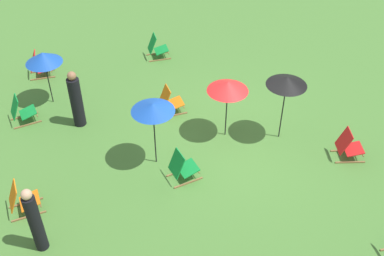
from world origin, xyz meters
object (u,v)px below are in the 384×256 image
at_px(deckchair_5, 22,200).
at_px(person_1, 76,100).
at_px(umbrella_3, 43,58).
at_px(deckchair_0, 182,167).
at_px(deckchair_1, 39,66).
at_px(umbrella_2, 287,81).
at_px(person_0, 35,221).
at_px(deckchair_7, 157,48).
at_px(deckchair_2, 348,146).
at_px(deckchair_9, 170,101).
at_px(deckchair_4, 21,111).
at_px(umbrella_1, 228,86).
at_px(umbrella_0, 153,108).

bearing_deg(deckchair_5, person_1, -35.01).
bearing_deg(umbrella_3, deckchair_0, -138.80).
relative_size(deckchair_1, umbrella_2, 0.44).
xyz_separation_m(deckchair_1, person_1, (-2.71, -1.29, 0.43)).
bearing_deg(person_0, deckchair_7, -122.66).
height_order(deckchair_5, umbrella_3, umbrella_3).
xyz_separation_m(deckchair_2, deckchair_9, (2.63, 4.18, 0.00)).
xyz_separation_m(deckchair_9, umbrella_3, (1.07, 3.36, 1.12)).
xyz_separation_m(deckchair_2, deckchair_5, (-0.52, 7.89, 0.00)).
xyz_separation_m(deckchair_2, deckchair_4, (2.85, 8.27, 0.00)).
distance_m(umbrella_1, person_0, 5.51).
height_order(deckchair_2, umbrella_0, umbrella_0).
height_order(deckchair_2, umbrella_3, umbrella_3).
xyz_separation_m(deckchair_5, umbrella_0, (1.14, -3.10, 1.33)).
distance_m(deckchair_0, deckchair_7, 5.80).
relative_size(deckchair_0, deckchair_7, 1.04).
distance_m(umbrella_2, person_1, 5.55).
distance_m(deckchair_2, deckchair_7, 7.12).
height_order(deckchair_9, person_0, person_0).
bearing_deg(umbrella_3, umbrella_1, -116.23).
distance_m(deckchair_7, umbrella_2, 5.61).
distance_m(deckchair_1, person_1, 3.03).
distance_m(deckchair_9, person_0, 5.34).
height_order(deckchair_0, umbrella_2, umbrella_2).
bearing_deg(person_0, deckchair_0, -163.74).
xyz_separation_m(deckchair_1, deckchair_7, (0.52, -3.77, 0.00)).
distance_m(deckchair_4, deckchair_9, 4.10).
bearing_deg(deckchair_0, umbrella_2, -85.24).
distance_m(umbrella_2, umbrella_3, 6.64).
relative_size(deckchair_0, person_1, 0.51).
bearing_deg(person_1, deckchair_0, -85.90).
distance_m(deckchair_4, umbrella_1, 5.74).
bearing_deg(deckchair_4, deckchair_5, 168.62).
bearing_deg(umbrella_1, umbrella_2, -102.87).
relative_size(deckchair_0, deckchair_5, 1.02).
distance_m(deckchair_0, deckchair_9, 2.71).
height_order(umbrella_0, umbrella_1, umbrella_0).
xyz_separation_m(deckchair_7, person_0, (-7.31, 3.19, 0.45)).
distance_m(person_0, person_1, 4.15).
bearing_deg(deckchair_9, deckchair_4, 76.56).
bearing_deg(deckchair_1, umbrella_3, -168.46).
relative_size(umbrella_0, umbrella_2, 0.95).
distance_m(deckchair_0, deckchair_4, 4.99).
distance_m(deckchair_4, umbrella_0, 4.34).
bearing_deg(deckchair_2, deckchair_9, 65.36).
xyz_separation_m(deckchair_4, deckchair_7, (2.87, -4.04, 0.00)).
bearing_deg(deckchair_5, deckchair_7, -44.07).
relative_size(deckchair_1, person_1, 0.49).
xyz_separation_m(deckchair_9, person_0, (-4.22, 3.24, 0.45)).
distance_m(deckchair_5, umbrella_0, 3.56).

